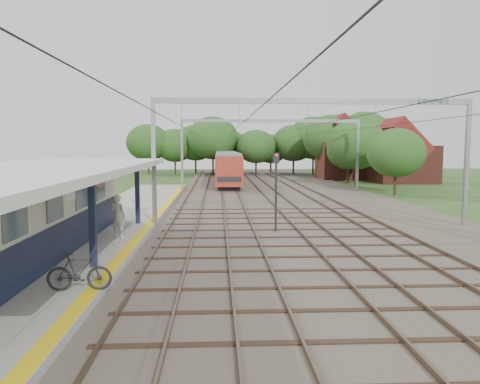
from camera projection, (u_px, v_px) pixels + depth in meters
name	position (u px, v px, depth m)	size (l,w,h in m)	color
ground	(292.00, 348.00, 10.42)	(160.00, 160.00, 0.00)	#2D4C1E
ballast_bed	(283.00, 197.00, 40.43)	(18.00, 90.00, 0.10)	#473D33
platform	(103.00, 230.00, 23.96)	(5.00, 52.00, 0.35)	gray
yellow_stripe	(147.00, 226.00, 24.05)	(0.45, 52.00, 0.01)	yellow
station_building	(16.00, 214.00, 16.75)	(3.41, 18.00, 3.40)	beige
canopy	(34.00, 171.00, 15.65)	(6.40, 20.00, 3.44)	#101734
rail_tracks	(254.00, 196.00, 40.29)	(11.80, 88.00, 0.15)	brown
catenary_system	(284.00, 132.00, 35.17)	(17.22, 88.00, 7.00)	gray
tree_band	(255.00, 143.00, 66.89)	(31.72, 30.88, 8.82)	#382619
house_near	(403.00, 158.00, 56.86)	(7.00, 6.12, 7.89)	brown
house_far	(349.00, 155.00, 62.56)	(8.00, 6.12, 8.66)	brown
person	(118.00, 216.00, 21.06)	(0.71, 0.47, 1.96)	beige
bicycle	(79.00, 272.00, 13.35)	(0.52, 1.83, 1.10)	black
train	(226.00, 164.00, 61.36)	(2.74, 34.12, 3.61)	black
signal_post	(276.00, 184.00, 23.84)	(0.30, 0.27, 4.12)	black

